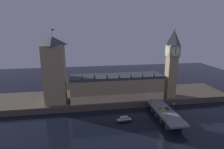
{
  "coord_description": "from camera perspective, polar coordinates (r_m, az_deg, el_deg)",
  "views": [
    {
      "loc": [
        -27.88,
        -128.4,
        69.81
      ],
      "look_at": [
        -4.08,
        20.0,
        30.68
      ],
      "focal_mm": 30.0,
      "sensor_mm": 36.0,
      "label": 1
    }
  ],
  "objects": [
    {
      "name": "street_lamp_near",
      "position": [
        135.4,
        16.23,
        -11.97
      ],
      "size": [
        1.34,
        0.6,
        6.66
      ],
      "color": "#2D3333",
      "rests_on": "bridge"
    },
    {
      "name": "embankment",
      "position": [
        182.49,
        0.32,
        -6.99
      ],
      "size": [
        220.0,
        42.0,
        5.39
      ],
      "color": "#4C4438",
      "rests_on": "ground_plane"
    },
    {
      "name": "car_southbound_trail",
      "position": [
        154.89,
        16.58,
        -9.91
      ],
      "size": [
        2.02,
        4.39,
        1.58
      ],
      "color": "#235633",
      "rests_on": "bridge"
    },
    {
      "name": "ground_plane",
      "position": [
        148.78,
        2.85,
        -13.41
      ],
      "size": [
        400.0,
        400.0,
        0.0
      ],
      "primitive_type": "plane",
      "color": "black"
    },
    {
      "name": "pedestrian_near_rail",
      "position": [
        139.08,
        15.84,
        -12.72
      ],
      "size": [
        0.38,
        0.38,
        1.62
      ],
      "color": "black",
      "rests_on": "bridge"
    },
    {
      "name": "boat_upstream",
      "position": [
        144.73,
        3.7,
        -13.61
      ],
      "size": [
        12.4,
        4.91,
        4.09
      ],
      "color": "#1E2842",
      "rests_on": "ground_plane"
    },
    {
      "name": "street_lamp_far",
      "position": [
        160.03,
        11.77,
        -7.48
      ],
      "size": [
        1.34,
        0.6,
        6.52
      ],
      "color": "#2D3333",
      "rests_on": "bridge"
    },
    {
      "name": "parliament_hall",
      "position": [
        170.89,
        1.46,
        -3.73
      ],
      "size": [
        82.59,
        21.44,
        25.71
      ],
      "color": "tan",
      "rests_on": "embankment"
    },
    {
      "name": "pedestrian_far_rail",
      "position": [
        155.83,
        12.7,
        -9.39
      ],
      "size": [
        0.38,
        0.38,
        1.86
      ],
      "color": "black",
      "rests_on": "bridge"
    },
    {
      "name": "car_northbound_lead",
      "position": [
        152.5,
        14.51,
        -10.18
      ],
      "size": [
        2.01,
        4.37,
        1.46
      ],
      "color": "yellow",
      "rests_on": "bridge"
    },
    {
      "name": "street_lamp_mid",
      "position": [
        152.83,
        18.28,
        -9.11
      ],
      "size": [
        1.34,
        0.6,
        6.18
      ],
      "color": "#2D3333",
      "rests_on": "bridge"
    },
    {
      "name": "clock_tower",
      "position": [
        175.89,
        17.77,
        3.7
      ],
      "size": [
        10.31,
        10.42,
        62.9
      ],
      "color": "tan",
      "rests_on": "embankment"
    },
    {
      "name": "pedestrian_mid_walk",
      "position": [
        155.57,
        17.7,
        -9.8
      ],
      "size": [
        0.38,
        0.38,
        1.81
      ],
      "color": "black",
      "rests_on": "bridge"
    },
    {
      "name": "bridge",
      "position": [
        152.6,
        15.92,
        -11.45
      ],
      "size": [
        13.64,
        46.0,
        6.43
      ],
      "color": "slate",
      "rests_on": "ground_plane"
    },
    {
      "name": "victoria_tower",
      "position": [
        164.39,
        -17.13,
        1.24
      ],
      "size": [
        17.8,
        17.8,
        62.35
      ],
      "color": "tan",
      "rests_on": "embankment"
    }
  ]
}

